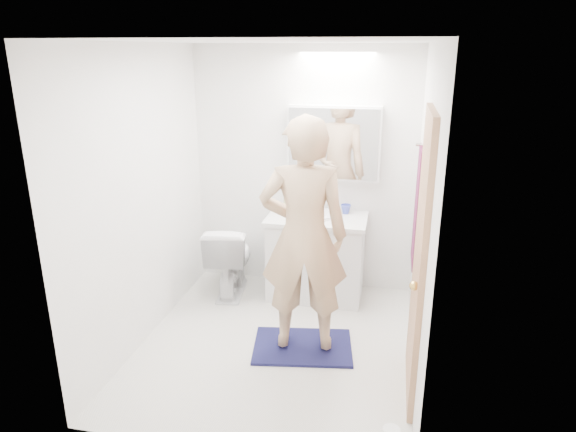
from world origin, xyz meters
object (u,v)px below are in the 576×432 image
(person, at_px, (304,236))
(soap_bottle_b, at_px, (306,203))
(vanity_cabinet, at_px, (316,258))
(toothbrush_cup, at_px, (346,209))
(toilet, at_px, (230,258))
(soap_bottle_a, at_px, (288,199))
(medicine_cabinet, at_px, (334,143))

(person, relative_size, soap_bottle_b, 11.81)
(vanity_cabinet, height_order, toothbrush_cup, toothbrush_cup)
(toothbrush_cup, bearing_deg, vanity_cabinet, -148.07)
(toothbrush_cup, bearing_deg, toilet, -166.05)
(toothbrush_cup, bearing_deg, person, -100.49)
(toilet, relative_size, soap_bottle_a, 3.28)
(soap_bottle_a, bearing_deg, vanity_cabinet, -25.09)
(medicine_cabinet, relative_size, soap_bottle_b, 5.57)
(medicine_cabinet, bearing_deg, soap_bottle_a, -172.19)
(person, bearing_deg, medicine_cabinet, -102.27)
(person, bearing_deg, vanity_cabinet, -96.16)
(vanity_cabinet, xyz_separation_m, toilet, (-0.85, -0.11, -0.02))
(toilet, distance_m, soap_bottle_b, 0.94)
(toilet, xyz_separation_m, toothbrush_cup, (1.11, 0.27, 0.50))
(vanity_cabinet, bearing_deg, toilet, -172.30)
(medicine_cabinet, xyz_separation_m, person, (-0.07, -1.19, -0.52))
(vanity_cabinet, height_order, soap_bottle_a, soap_bottle_a)
(toilet, distance_m, person, 1.39)
(soap_bottle_a, height_order, toothbrush_cup, soap_bottle_a)
(toothbrush_cup, bearing_deg, medicine_cabinet, 160.32)
(toilet, bearing_deg, soap_bottle_b, -164.96)
(medicine_cabinet, xyz_separation_m, toothbrush_cup, (0.14, -0.05, -0.63))
(toilet, distance_m, toothbrush_cup, 1.25)
(soap_bottle_b, bearing_deg, toilet, -157.53)
(soap_bottle_a, bearing_deg, soap_bottle_b, 9.28)
(person, distance_m, soap_bottle_a, 1.19)
(medicine_cabinet, height_order, person, person)
(medicine_cabinet, distance_m, soap_bottle_b, 0.65)
(toilet, relative_size, person, 0.39)
(vanity_cabinet, distance_m, medicine_cabinet, 1.14)
(toilet, xyz_separation_m, person, (0.90, -0.86, 0.62))
(soap_bottle_a, distance_m, toothbrush_cup, 0.58)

